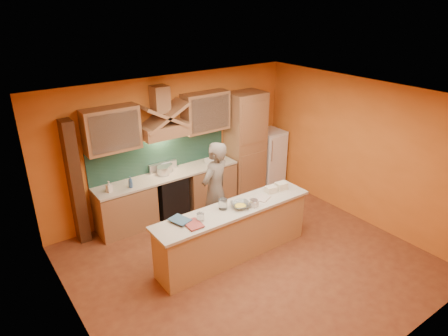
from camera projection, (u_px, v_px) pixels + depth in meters
floor at (249, 261)px, 6.82m from camera, size 5.50×5.00×0.01m
ceiling at (253, 101)px, 5.71m from camera, size 5.50×5.00×0.01m
wall_back at (173, 144)px, 8.12m from camera, size 5.50×0.02×2.80m
wall_front at (394, 270)px, 4.40m from camera, size 5.50×0.02×2.80m
wall_left at (73, 248)px, 4.79m from camera, size 0.02×5.00×2.80m
wall_right at (360, 151)px, 7.74m from camera, size 0.02×5.00×2.80m
base_cabinet_left at (126, 209)px, 7.61m from camera, size 1.10×0.60×0.86m
base_cabinet_right at (208, 184)px, 8.63m from camera, size 1.10×0.60×0.86m
counter_top at (168, 175)px, 7.94m from camera, size 3.00×0.62×0.04m
stove at (169, 195)px, 8.12m from camera, size 0.60×0.58×0.90m
backsplash at (160, 154)px, 8.01m from camera, size 3.00×0.03×0.70m
range_hood at (164, 130)px, 7.61m from camera, size 0.92×0.50×0.24m
hood_chimney at (160, 99)px, 7.45m from camera, size 0.30×0.30×0.50m
upper_cabinet_left at (111, 130)px, 7.05m from camera, size 1.00×0.35×0.80m
upper_cabinet_right at (206, 112)px, 8.13m from camera, size 1.00×0.35×0.80m
pantry_column at (245, 143)px, 8.88m from camera, size 0.80×0.60×2.30m
fridge at (269, 157)px, 9.49m from camera, size 0.58×0.60×1.30m
trim_column_left at (75, 183)px, 7.01m from camera, size 0.20×0.30×2.30m
island_body at (234, 234)px, 6.82m from camera, size 2.80×0.55×0.88m
island_top at (234, 209)px, 6.62m from camera, size 2.90×0.62×0.05m
person at (215, 190)px, 7.24m from camera, size 0.79×0.65×1.85m
pot_large at (163, 171)px, 7.89m from camera, size 0.32×0.32×0.16m
pot_small at (167, 169)px, 8.02m from camera, size 0.26×0.26×0.15m
soap_bottle_a at (109, 187)px, 7.17m from camera, size 0.11×0.11×0.21m
soap_bottle_b at (131, 182)px, 7.33m from camera, size 0.10×0.10×0.22m
bowl_back at (216, 159)px, 8.55m from camera, size 0.29×0.29×0.08m
dish_rack at (213, 161)px, 8.43m from camera, size 0.29×0.24×0.10m
book_lower at (186, 227)px, 6.05m from camera, size 0.25×0.33×0.03m
book_upper at (175, 223)px, 6.10m from camera, size 0.32×0.37×0.02m
jar_large at (223, 204)px, 6.55m from camera, size 0.18×0.18×0.17m
jar_small at (200, 217)px, 6.21m from camera, size 0.13×0.13×0.12m
kitchen_scale at (254, 204)px, 6.64m from camera, size 0.17×0.17×0.11m
mixing_bowl at (240, 205)px, 6.62m from camera, size 0.40×0.40×0.08m
cloth at (263, 198)px, 6.91m from camera, size 0.33×0.29×0.02m
grocery_bag_a at (281, 186)px, 7.23m from camera, size 0.21×0.17×0.13m
grocery_bag_b at (271, 189)px, 7.11m from camera, size 0.21×0.17×0.11m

